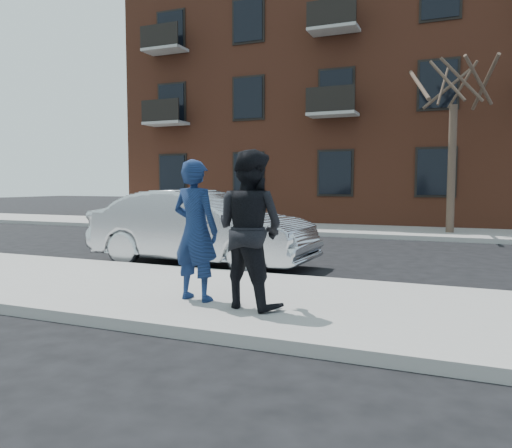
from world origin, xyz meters
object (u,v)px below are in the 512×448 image
at_px(silver_sedan, 201,228).
at_px(man_hoodie, 195,230).
at_px(man_peacoat, 250,229).
at_px(street_tree, 455,68).

relative_size(silver_sedan, man_hoodie, 2.54).
height_order(man_hoodie, man_peacoat, man_peacoat).
xyz_separation_m(street_tree, silver_sedan, (-4.80, -8.34, -4.71)).
bearing_deg(street_tree, man_peacoat, -100.32).
distance_m(street_tree, man_hoodie, 12.91).
relative_size(street_tree, man_hoodie, 3.48).
xyz_separation_m(street_tree, man_peacoat, (-2.15, -11.82, -4.34)).
bearing_deg(man_peacoat, street_tree, -86.62).
bearing_deg(silver_sedan, street_tree, -28.19).
height_order(street_tree, silver_sedan, street_tree).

